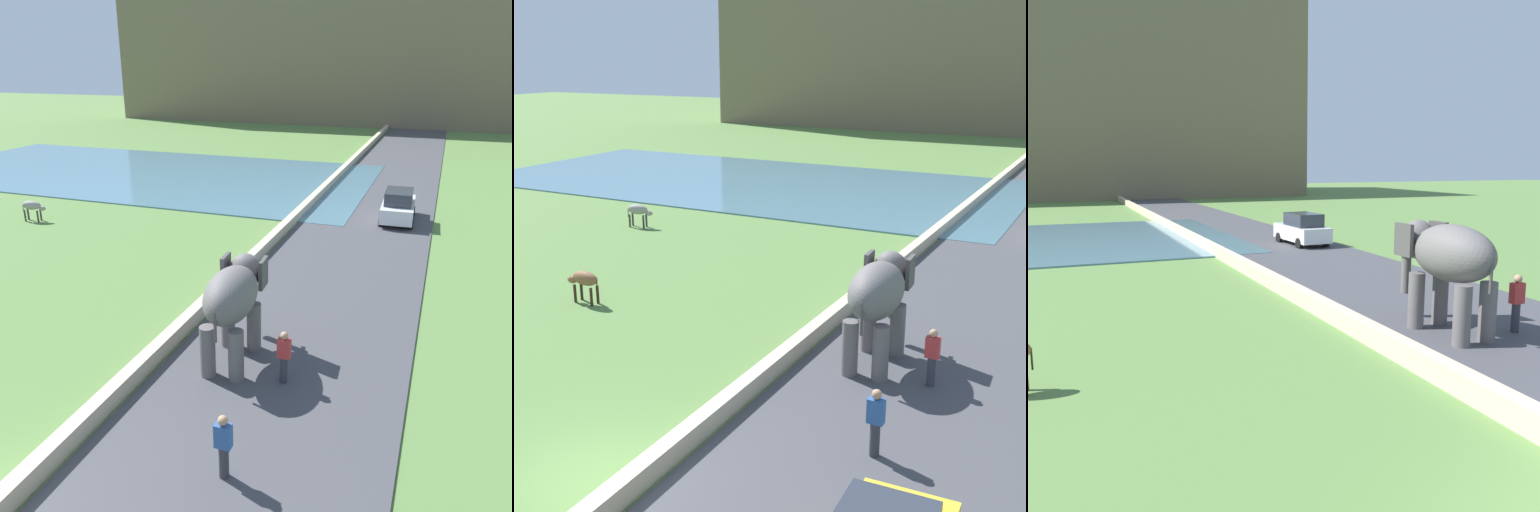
% 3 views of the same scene
% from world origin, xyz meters
% --- Properties ---
extents(road_surface, '(7.00, 120.00, 0.06)m').
position_xyz_m(road_surface, '(5.00, 20.00, 0.03)').
color(road_surface, '#424247').
rests_on(road_surface, ground).
extents(barrier_wall, '(0.40, 110.00, 0.52)m').
position_xyz_m(barrier_wall, '(1.20, 18.00, 0.26)').
color(barrier_wall, beige).
rests_on(barrier_wall, ground).
extents(hill_distant, '(64.00, 28.00, 25.72)m').
position_xyz_m(hill_distant, '(-6.00, 80.31, 12.86)').
color(hill_distant, '#75664C').
rests_on(hill_distant, ground).
extents(elephant, '(1.57, 3.51, 2.99)m').
position_xyz_m(elephant, '(3.41, 8.00, 2.04)').
color(elephant, '#605B5B').
rests_on(elephant, ground).
extents(person_beside_elephant, '(0.36, 0.22, 1.63)m').
position_xyz_m(person_beside_elephant, '(5.18, 7.27, 0.87)').
color(person_beside_elephant, '#33333D').
rests_on(person_beside_elephant, ground).
extents(car_white, '(1.91, 4.06, 1.80)m').
position_xyz_m(car_white, '(6.58, 24.39, 0.90)').
color(car_white, white).
rests_on(car_white, ground).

